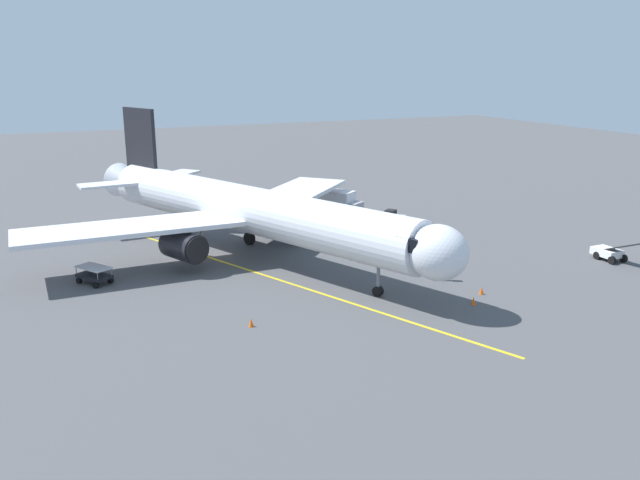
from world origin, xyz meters
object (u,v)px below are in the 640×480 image
safety_cone_nose_right (481,291)px  baggage_cart_near_nose (94,275)px  box_truck_rear_apron (340,203)px  tug_starboard_side (393,218)px  safety_cone_wing_port (473,301)px  belt_loader_portside (610,252)px  airplane (246,210)px  safety_cone_nose_left (251,322)px  ground_crew_marshaller (446,269)px

safety_cone_nose_right → baggage_cart_near_nose: bearing=-28.9°
box_truck_rear_apron → baggage_cart_near_nose: bearing=25.2°
tug_starboard_side → safety_cone_nose_right: size_ratio=4.99×
safety_cone_wing_port → box_truck_rear_apron: bearing=-96.6°
belt_loader_portside → safety_cone_nose_right: bearing=8.7°
box_truck_rear_apron → tug_starboard_side: bearing=117.1°
airplane → tug_starboard_side: (-16.56, -4.45, -3.30)m
safety_cone_nose_left → safety_cone_nose_right: same height
ground_crew_marshaller → safety_cone_nose_left: ground_crew_marshaller is taller
airplane → ground_crew_marshaller: size_ratio=22.45×
safety_cone_nose_left → tug_starboard_side: bearing=-138.2°
safety_cone_wing_port → safety_cone_nose_right: bearing=-141.0°
tug_starboard_side → safety_cone_nose_right: bearing=77.5°
belt_loader_portside → safety_cone_wing_port: size_ratio=8.34×
belt_loader_portside → airplane: bearing=-26.1°
tug_starboard_side → safety_cone_nose_left: (20.94, 18.72, -0.43)m
belt_loader_portside → safety_cone_nose_right: size_ratio=8.34×
baggage_cart_near_nose → tug_starboard_side: (-28.89, -6.29, 0.05)m
safety_cone_nose_right → safety_cone_wing_port: same height
tug_starboard_side → safety_cone_nose_right: tug_starboard_side is taller
ground_crew_marshaller → safety_cone_wing_port: ground_crew_marshaller is taller
ground_crew_marshaller → tug_starboard_side: 17.07m
safety_cone_wing_port → tug_starboard_side: bearing=-106.2°
belt_loader_portside → safety_cone_wing_port: belt_loader_portside is taller
baggage_cart_near_nose → safety_cone_nose_left: baggage_cart_near_nose is taller
box_truck_rear_apron → safety_cone_nose_right: box_truck_rear_apron is taller
tug_starboard_side → safety_cone_nose_left: size_ratio=4.99×
belt_loader_portside → ground_crew_marshaller: bearing=-4.7°
airplane → belt_loader_portside: airplane is taller
airplane → safety_cone_wing_port: 20.10m
box_truck_rear_apron → safety_cone_nose_left: box_truck_rear_apron is taller
box_truck_rear_apron → safety_cone_wing_port: (3.15, 27.11, -1.11)m
ground_crew_marshaller → tug_starboard_side: (-4.99, -16.32, -0.18)m
ground_crew_marshaller → baggage_cart_near_nose: bearing=-22.8°
tug_starboard_side → safety_cone_wing_port: (6.15, 21.24, -0.43)m
belt_loader_portside → tug_starboard_side: belt_loader_portside is taller
tug_starboard_side → box_truck_rear_apron: bearing=-62.9°
belt_loader_portside → box_truck_rear_apron: box_truck_rear_apron is taller
safety_cone_nose_left → safety_cone_wing_port: size_ratio=1.00×
baggage_cart_near_nose → safety_cone_wing_port: size_ratio=5.35×
ground_crew_marshaller → safety_cone_nose_left: size_ratio=3.11×
ground_crew_marshaller → safety_cone_nose_right: ground_crew_marshaller is taller
airplane → baggage_cart_near_nose: size_ratio=13.04×
box_truck_rear_apron → safety_cone_nose_right: size_ratio=8.93×
baggage_cart_near_nose → belt_loader_portside: bearing=163.9°
safety_cone_nose_left → airplane: bearing=-107.1°
tug_starboard_side → safety_cone_wing_port: tug_starboard_side is taller
tug_starboard_side → belt_loader_portside: bearing=120.1°
tug_starboard_side → ground_crew_marshaller: bearing=73.0°
box_truck_rear_apron → safety_cone_nose_left: 30.45m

